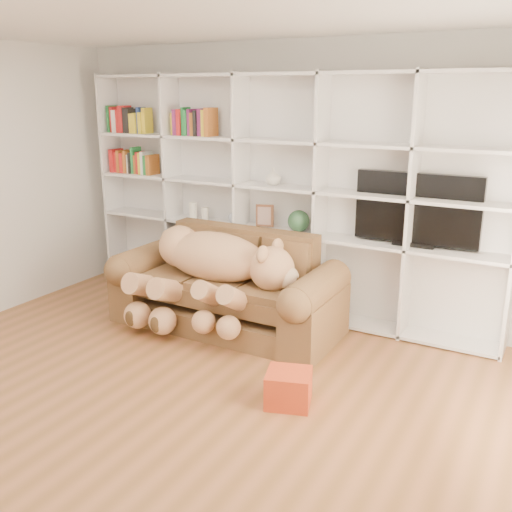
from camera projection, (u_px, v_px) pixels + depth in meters
The scene contains 15 objects.
floor at pixel (132, 412), 4.09m from camera, with size 5.00×5.00×0.00m, color brown.
ceiling at pixel (105, 5), 3.34m from camera, with size 5.00×5.00×0.00m, color white.
wall_back at pixel (289, 179), 5.81m from camera, with size 5.00×0.02×2.70m, color silver.
bookshelf at pixel (262, 184), 5.82m from camera, with size 4.43×0.35×2.40m.
sofa at pixel (228, 292), 5.51m from camera, with size 2.19×0.95×0.92m.
teddy_bear at pixel (210, 268), 5.31m from camera, with size 1.56×0.88×0.90m.
throw_pillow at pixel (190, 250), 5.81m from camera, with size 0.38×0.12×0.38m, color #580F16.
gift_box at pixel (288, 388), 4.16m from camera, with size 0.32×0.30×0.26m, color #BD3A19.
tv at pixel (417, 210), 5.10m from camera, with size 1.12×0.18×0.66m.
picture_frame at pixel (265, 216), 5.83m from camera, with size 0.18×0.03×0.23m, color brown.
green_vase at pixel (299, 221), 5.65m from camera, with size 0.22×0.22×0.22m, color #2D5734.
figurine_tall at pixel (193, 211), 6.26m from camera, with size 0.09×0.09×0.18m, color silver.
figurine_short at pixel (205, 214), 6.19m from camera, with size 0.08×0.08×0.14m, color silver.
snow_globe at pixel (234, 218), 6.02m from camera, with size 0.12×0.12×0.12m, color silver.
shelf_vase at pixel (273, 177), 5.67m from camera, with size 0.16×0.16×0.16m, color beige.
Camera 1 is at (2.54, -2.72, 2.21)m, focal length 40.00 mm.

